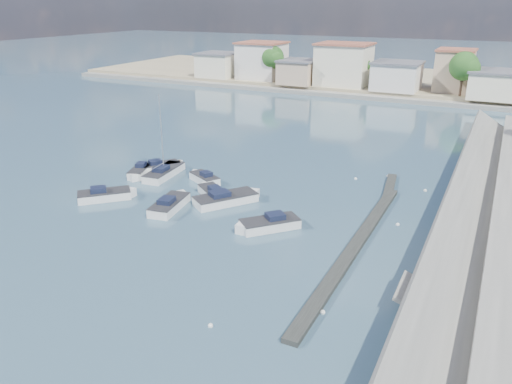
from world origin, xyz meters
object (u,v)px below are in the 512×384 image
motorboat_c (213,193)px  motorboat_e (162,167)px  motorboat_g (140,172)px  motorboat_f (204,178)px  motorboat_a (171,204)px  motorboat_b (107,195)px  motorboat_d (267,225)px  sailboat (165,172)px  motorboat_h (229,199)px

motorboat_c → motorboat_e: (-9.31, 4.44, -0.00)m
motorboat_e → motorboat_g: (-1.02, -2.57, 0.00)m
motorboat_f → motorboat_a: bearing=-81.6°
motorboat_b → motorboat_d: size_ratio=0.98×
motorboat_c → motorboat_f: same height
motorboat_b → sailboat: (0.86, 8.10, 0.04)m
motorboat_b → motorboat_f: bearing=55.4°
motorboat_d → motorboat_h: (-5.67, 3.64, 0.00)m
motorboat_e → motorboat_d: bearing=-26.8°
motorboat_c → motorboat_g: size_ratio=0.99×
motorboat_h → sailboat: (-9.93, 3.71, 0.04)m
motorboat_a → motorboat_d: (9.75, -0.12, -0.00)m
motorboat_c → motorboat_h: size_ratio=0.73×
motorboat_g → motorboat_h: (12.42, -2.42, -0.00)m
motorboat_g → sailboat: 2.80m
motorboat_b → motorboat_e: same height
motorboat_c → motorboat_f: size_ratio=1.07×
motorboat_f → motorboat_h: same height
motorboat_a → motorboat_g: (-8.35, 5.93, 0.00)m
motorboat_f → sailboat: sailboat is taller
motorboat_h → motorboat_g: bearing=169.0°
motorboat_b → motorboat_h: size_ratio=0.79×
motorboat_e → motorboat_g: size_ratio=1.04×
motorboat_c → sailboat: (-7.85, 3.16, 0.03)m
motorboat_a → motorboat_e: (-7.33, 8.50, -0.00)m
motorboat_f → sailboat: 4.79m
motorboat_d → motorboat_b: bearing=-177.4°
motorboat_c → motorboat_d: size_ratio=0.90×
motorboat_h → sailboat: size_ratio=0.68×
motorboat_d → motorboat_c: bearing=151.7°
motorboat_e → motorboat_f: bearing=-10.8°
motorboat_b → motorboat_f: (5.64, 8.19, 0.00)m
motorboat_a → motorboat_f: size_ratio=1.37×
motorboat_d → motorboat_e: same height
motorboat_b → motorboat_f: size_ratio=1.16×
motorboat_d → motorboat_f: size_ratio=1.18×
motorboat_e → motorboat_f: same height
motorboat_c → motorboat_h: bearing=-14.7°
sailboat → motorboat_f: bearing=1.1°
motorboat_h → sailboat: sailboat is taller
motorboat_e → motorboat_g: same height
motorboat_b → sailboat: size_ratio=0.54×
motorboat_a → motorboat_c: size_ratio=1.28×
motorboat_f → motorboat_g: same height
motorboat_b → motorboat_e: (-0.61, 9.38, 0.00)m
motorboat_e → motorboat_f: (6.25, -1.19, -0.00)m
motorboat_a → motorboat_d: 9.75m
motorboat_d → motorboat_f: (-10.82, 7.44, 0.00)m
motorboat_a → motorboat_b: 6.77m
motorboat_g → motorboat_f: bearing=10.8°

